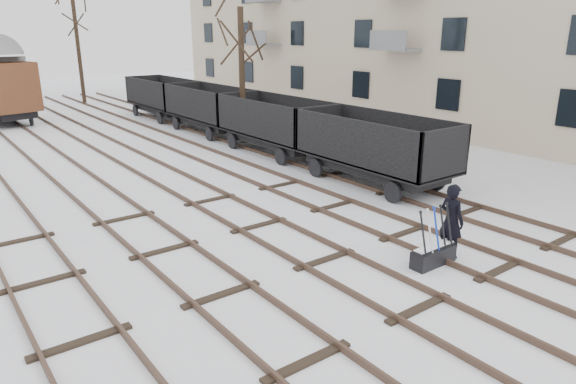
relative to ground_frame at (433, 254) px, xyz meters
The scene contains 10 objects.
ground 2.70m from the ground_frame, 138.40° to the left, with size 120.00×120.00×0.00m, color white.
tracks 15.59m from the ground_frame, 97.40° to the left, with size 13.90×52.00×0.16m.
ground_frame is the anchor object (origin of this frame).
worker 1.02m from the ground_frame, ahead, with size 0.71×0.46×1.94m, color black.
freight_wagon_a 7.18m from the ground_frame, 56.06° to the left, with size 2.54×6.34×2.59m.
freight_wagon_b 12.98m from the ground_frame, 72.06° to the left, with size 2.54×6.34×2.59m.
freight_wagon_c 19.17m from the ground_frame, 77.97° to the left, with size 2.54×6.34×2.59m.
freight_wagon_d 25.46m from the ground_frame, 80.98° to the left, with size 2.54×6.34×2.59m.
tree_near 16.16m from the ground_frame, 75.04° to the left, with size 0.30×0.30×6.70m, color black.
tree_far_right 35.57m from the ground_frame, 87.10° to the left, with size 0.30×0.30×8.63m, color black.
Camera 1 is at (-7.88, -8.94, 5.57)m, focal length 32.00 mm.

